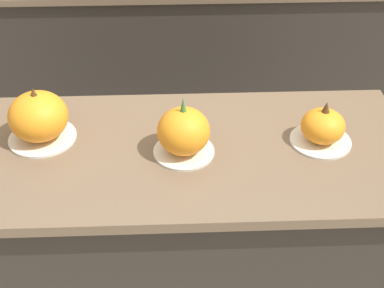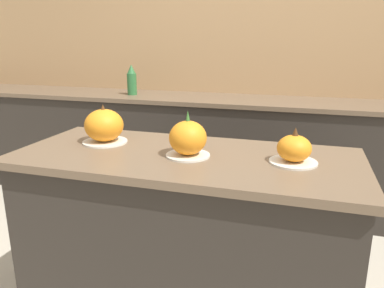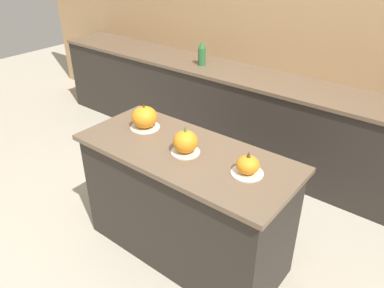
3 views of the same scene
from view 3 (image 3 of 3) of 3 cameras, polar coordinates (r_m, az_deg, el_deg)
ground_plane at (r=3.05m, az=-0.92°, el=-15.64°), size 12.00×12.00×0.00m
wall_back at (r=3.87m, az=17.00°, el=14.69°), size 8.00×0.06×2.50m
kitchen_island at (r=2.75m, az=-1.00°, el=-9.01°), size 1.54×0.67×0.90m
back_counter at (r=3.85m, az=13.37°, el=2.51°), size 6.00×0.60×0.92m
pumpkin_cake_left at (r=2.77m, az=-7.25°, el=4.00°), size 0.22×0.22×0.19m
pumpkin_cake_center at (r=2.43m, az=-1.01°, el=0.26°), size 0.19×0.19×0.20m
pumpkin_cake_right at (r=2.26m, az=8.49°, el=-3.29°), size 0.20×0.20×0.15m
bottle_tall at (r=4.06m, az=1.51°, el=13.63°), size 0.08×0.08×0.26m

